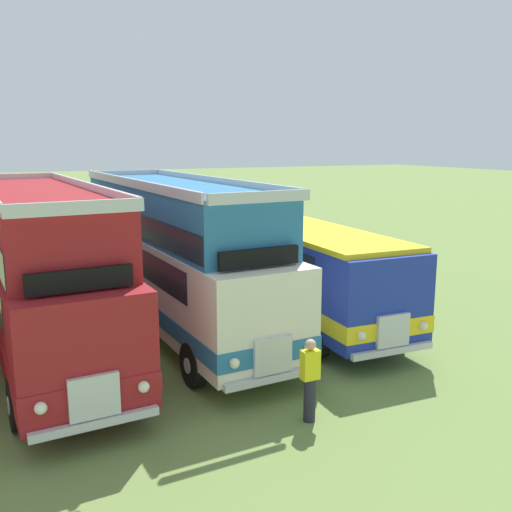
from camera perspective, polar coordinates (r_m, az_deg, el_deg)
bus_seventh_in_row at (r=15.75m, az=-20.76°, el=-0.97°), size 3.18×11.38×4.52m
bus_eighth_in_row at (r=16.97m, az=-8.13°, el=0.51°), size 3.13×11.64×4.52m
bus_ninth_in_row at (r=18.18m, az=3.79°, el=-0.64°), size 2.84×10.47×2.99m
marshal_person at (r=11.62m, az=5.42°, el=-12.22°), size 0.36×0.24×1.73m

